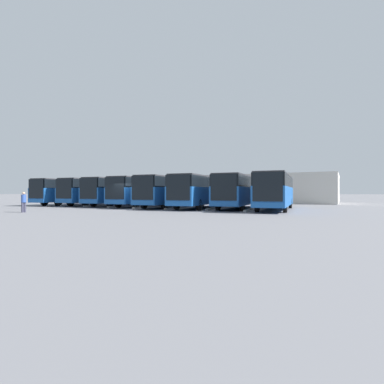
# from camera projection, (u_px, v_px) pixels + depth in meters

# --- Properties ---
(ground_plane) EXTENTS (600.00, 600.00, 0.00)m
(ground_plane) POSITION_uv_depth(u_px,v_px,m) (125.00, 209.00, 29.05)
(ground_plane) COLOR slate
(bus_0) EXTENTS (3.72, 11.90, 3.29)m
(bus_0) POSITION_uv_depth(u_px,v_px,m) (275.00, 190.00, 27.86)
(bus_0) COLOR #19519E
(bus_0) RESTS_ON ground_plane
(curb_divider_0) EXTENTS (0.77, 5.18, 0.15)m
(curb_divider_0) POSITION_uv_depth(u_px,v_px,m) (250.00, 210.00, 27.19)
(curb_divider_0) COLOR #9E9E99
(curb_divider_0) RESTS_ON ground_plane
(bus_1) EXTENTS (3.72, 11.90, 3.29)m
(bus_1) POSITION_uv_depth(u_px,v_px,m) (239.00, 190.00, 30.22)
(bus_1) COLOR #19519E
(bus_1) RESTS_ON ground_plane
(curb_divider_1) EXTENTS (0.77, 5.18, 0.15)m
(curb_divider_1) POSITION_uv_depth(u_px,v_px,m) (215.00, 208.00, 29.55)
(curb_divider_1) COLOR #9E9E99
(curb_divider_1) RESTS_ON ground_plane
(bus_2) EXTENTS (3.72, 11.90, 3.29)m
(bus_2) POSITION_uv_depth(u_px,v_px,m) (201.00, 190.00, 31.08)
(bus_2) COLOR #19519E
(bus_2) RESTS_ON ground_plane
(curb_divider_2) EXTENTS (0.77, 5.18, 0.15)m
(curb_divider_2) POSITION_uv_depth(u_px,v_px,m) (177.00, 208.00, 30.41)
(curb_divider_2) COLOR #9E9E99
(curb_divider_2) RESTS_ON ground_plane
(bus_3) EXTENTS (3.72, 11.90, 3.29)m
(bus_3) POSITION_uv_depth(u_px,v_px,m) (170.00, 191.00, 32.86)
(bus_3) COLOR #19519E
(bus_3) RESTS_ON ground_plane
(curb_divider_3) EXTENTS (0.77, 5.18, 0.15)m
(curb_divider_3) POSITION_uv_depth(u_px,v_px,m) (146.00, 207.00, 32.19)
(curb_divider_3) COLOR #9E9E99
(curb_divider_3) RESTS_ON ground_plane
(bus_4) EXTENTS (3.72, 11.90, 3.29)m
(bus_4) POSITION_uv_depth(u_px,v_px,m) (144.00, 191.00, 35.06)
(bus_4) COLOR #19519E
(bus_4) RESTS_ON ground_plane
(curb_divider_4) EXTENTS (0.77, 5.18, 0.15)m
(curb_divider_4) POSITION_uv_depth(u_px,v_px,m) (122.00, 206.00, 34.39)
(curb_divider_4) COLOR #9E9E99
(curb_divider_4) RESTS_ON ground_plane
(bus_5) EXTENTS (3.72, 11.90, 3.29)m
(bus_5) POSITION_uv_depth(u_px,v_px,m) (120.00, 191.00, 36.98)
(bus_5) COLOR #19519E
(bus_5) RESTS_ON ground_plane
(curb_divider_5) EXTENTS (0.77, 5.18, 0.15)m
(curb_divider_5) POSITION_uv_depth(u_px,v_px,m) (99.00, 205.00, 36.30)
(curb_divider_5) COLOR #9E9E99
(curb_divider_5) RESTS_ON ground_plane
(bus_6) EXTENTS (3.72, 11.90, 3.29)m
(bus_6) POSITION_uv_depth(u_px,v_px,m) (98.00, 191.00, 38.74)
(bus_6) COLOR #19519E
(bus_6) RESTS_ON ground_plane
(curb_divider_6) EXTENTS (0.77, 5.18, 0.15)m
(curb_divider_6) POSITION_uv_depth(u_px,v_px,m) (77.00, 205.00, 38.07)
(curb_divider_6) COLOR #9E9E99
(curb_divider_6) RESTS_ON ground_plane
(bus_7) EXTENTS (3.72, 11.90, 3.29)m
(bus_7) POSITION_uv_depth(u_px,v_px,m) (73.00, 191.00, 39.87)
(bus_7) COLOR #19519E
(bus_7) RESTS_ON ground_plane
(pedestrian) EXTENTS (0.40, 0.40, 1.68)m
(pedestrian) POSITION_uv_depth(u_px,v_px,m) (24.00, 201.00, 24.39)
(pedestrian) COLOR #38384C
(pedestrian) RESTS_ON ground_plane
(station_building) EXTENTS (36.37, 13.84, 4.44)m
(station_building) POSITION_uv_depth(u_px,v_px,m) (224.00, 189.00, 52.68)
(station_building) COLOR beige
(station_building) RESTS_ON ground_plane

